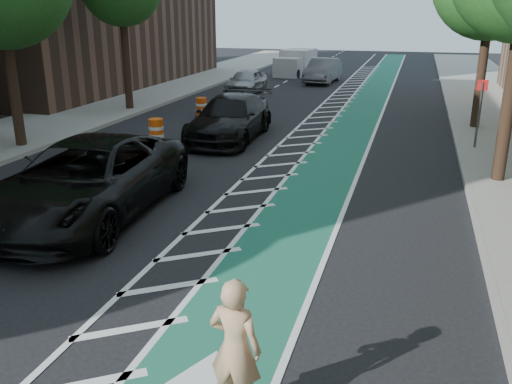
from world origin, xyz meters
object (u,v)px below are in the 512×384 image
at_px(skateboarder, 235,348).
at_px(barrel_a, 105,183).
at_px(suv_far, 230,118).
at_px(suv_near, 87,180).

distance_m(skateboarder, barrel_a, 9.04).
bearing_deg(suv_far, barrel_a, -99.01).
bearing_deg(suv_near, suv_far, 82.57).
height_order(skateboarder, barrel_a, skateboarder).
height_order(suv_near, barrel_a, suv_near).
distance_m(suv_near, barrel_a, 1.45).
bearing_deg(barrel_a, suv_far, 82.48).
relative_size(suv_far, barrel_a, 6.92).
relative_size(skateboarder, barrel_a, 2.21).
relative_size(suv_near, suv_far, 1.17).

